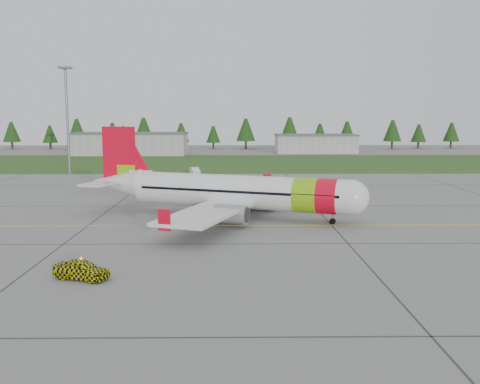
{
  "coord_description": "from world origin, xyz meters",
  "views": [
    {
      "loc": [
        -0.06,
        -45.76,
        11.14
      ],
      "look_at": [
        0.59,
        9.22,
        3.3
      ],
      "focal_mm": 40.0,
      "sensor_mm": 36.0,
      "label": 1
    }
  ],
  "objects": [
    {
      "name": "treeline",
      "position": [
        0.0,
        138.0,
        5.0
      ],
      "size": [
        160.0,
        8.0,
        10.0
      ],
      "primitive_type": null,
      "color": "#1C3F14",
      "rests_on": "ground"
    },
    {
      "name": "grass_strip",
      "position": [
        0.0,
        82.0,
        0.01
      ],
      "size": [
        320.0,
        50.0,
        0.03
      ],
      "primitive_type": "cube",
      "color": "#30561E",
      "rests_on": "ground"
    },
    {
      "name": "floodlight_mast",
      "position": [
        -32.0,
        58.0,
        10.0
      ],
      "size": [
        0.5,
        0.5,
        20.0
      ],
      "primitive_type": "cylinder",
      "color": "slate",
      "rests_on": "ground"
    },
    {
      "name": "follow_me_car",
      "position": [
        -10.56,
        -10.04,
        2.0
      ],
      "size": [
        1.83,
        1.98,
        4.01
      ],
      "primitive_type": "imported",
      "rotation": [
        0.0,
        0.0,
        1.23
      ],
      "color": "yellow",
      "rests_on": "ground"
    },
    {
      "name": "hangar_east",
      "position": [
        25.0,
        118.0,
        2.6
      ],
      "size": [
        24.0,
        12.0,
        5.2
      ],
      "primitive_type": "cube",
      "color": "#A8A8A3",
      "rests_on": "ground"
    },
    {
      "name": "service_van",
      "position": [
        -7.54,
        56.39,
        2.07
      ],
      "size": [
        1.77,
        1.71,
        4.15
      ],
      "primitive_type": "imported",
      "rotation": [
        0.0,
        0.0,
        0.28
      ],
      "color": "silver",
      "rests_on": "ground"
    },
    {
      "name": "ground",
      "position": [
        0.0,
        0.0,
        0.0
      ],
      "size": [
        320.0,
        320.0,
        0.0
      ],
      "primitive_type": "plane",
      "color": "gray",
      "rests_on": "ground"
    },
    {
      "name": "taxi_guideline",
      "position": [
        0.0,
        8.0,
        0.01
      ],
      "size": [
        120.0,
        0.25,
        0.02
      ],
      "primitive_type": "cube",
      "color": "gold",
      "rests_on": "ground"
    },
    {
      "name": "hangar_west",
      "position": [
        -30.0,
        110.0,
        3.0
      ],
      "size": [
        32.0,
        14.0,
        6.0
      ],
      "primitive_type": "cube",
      "color": "#A8A8A3",
      "rests_on": "ground"
    },
    {
      "name": "aircraft",
      "position": [
        -0.16,
        12.5,
        2.86
      ],
      "size": [
        31.34,
        29.79,
        9.9
      ],
      "rotation": [
        0.0,
        0.0,
        -0.36
      ],
      "color": "white",
      "rests_on": "ground"
    }
  ]
}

